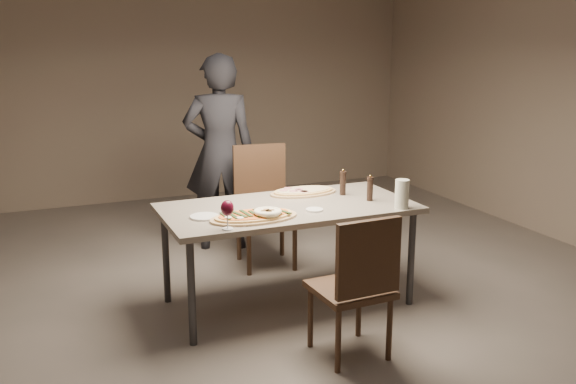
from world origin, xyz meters
name	(u,v)px	position (x,y,z in m)	size (l,w,h in m)	color
room	(288,115)	(0.00, 0.00, 1.40)	(7.00, 7.00, 7.00)	#645C56
dining_table	(288,213)	(0.00, 0.00, 0.69)	(1.80, 0.90, 0.75)	gray
zucchini_pizza	(254,216)	(-0.34, -0.22, 0.77)	(0.60, 0.33, 0.05)	tan
ham_pizza	(303,192)	(0.25, 0.28, 0.77)	(0.54, 0.30, 0.04)	tan
bread_basket	(268,214)	(-0.26, -0.27, 0.79)	(0.19, 0.19, 0.07)	beige
oil_dish	(314,210)	(0.11, -0.20, 0.76)	(0.12, 0.12, 0.01)	white
pepper_mill_left	(370,188)	(0.61, -0.11, 0.84)	(0.05, 0.05, 0.20)	black
pepper_mill_right	(343,183)	(0.51, 0.13, 0.85)	(0.05, 0.05, 0.20)	black
carafe	(402,194)	(0.71, -0.38, 0.85)	(0.10, 0.10, 0.21)	silver
wine_glass	(227,209)	(-0.57, -0.38, 0.88)	(0.08, 0.08, 0.19)	silver
side_plate	(204,217)	(-0.64, -0.07, 0.76)	(0.19, 0.19, 0.01)	white
chair_near	(358,280)	(0.05, -0.95, 0.52)	(0.45, 0.45, 0.92)	#3B2618
chair_far	(263,198)	(0.15, 0.91, 0.57)	(0.54, 0.54, 1.02)	#3B2618
diner	(220,153)	(-0.07, 1.44, 0.89)	(0.65, 0.43, 1.79)	black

